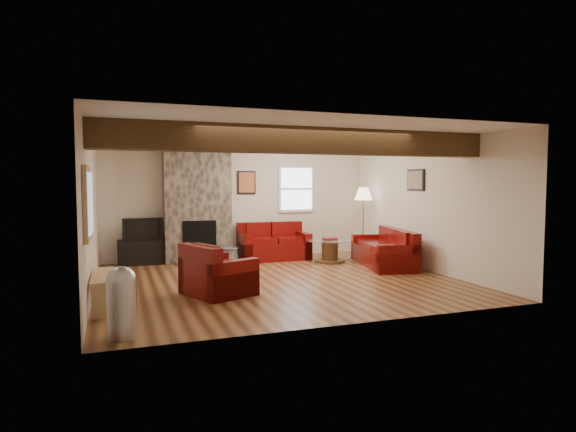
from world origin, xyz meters
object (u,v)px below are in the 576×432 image
at_px(loveseat, 274,241).
at_px(armchair_red, 218,269).
at_px(tv_cabinet, 143,252).
at_px(coffee_table, 330,251).
at_px(sofa_three, 383,247).
at_px(television, 143,229).
at_px(floor_lamp, 363,198).

distance_m(loveseat, armchair_red, 3.44).
xyz_separation_m(loveseat, tv_cabinet, (-2.76, 0.30, -0.15)).
bearing_deg(loveseat, coffee_table, -34.81).
distance_m(sofa_three, television, 4.98).
distance_m(coffee_table, tv_cabinet, 3.92).
relative_size(armchair_red, tv_cabinet, 0.94).
xyz_separation_m(television, floor_lamp, (4.78, -0.69, 0.62)).
height_order(coffee_table, television, television).
relative_size(television, floor_lamp, 0.51).
relative_size(tv_cabinet, floor_lamp, 0.64).
height_order(coffee_table, floor_lamp, floor_lamp).
bearing_deg(armchair_red, loveseat, -54.75).
bearing_deg(floor_lamp, sofa_three, -98.21).
height_order(armchair_red, tv_cabinet, armchair_red).
relative_size(sofa_three, television, 2.41).
height_order(loveseat, floor_lamp, floor_lamp).
bearing_deg(floor_lamp, loveseat, 168.95).
height_order(sofa_three, armchair_red, armchair_red).
relative_size(loveseat, armchair_red, 1.58).
bearing_deg(sofa_three, floor_lamp, -176.23).
height_order(loveseat, television, television).
height_order(armchair_red, floor_lamp, floor_lamp).
xyz_separation_m(sofa_three, coffee_table, (-0.83, 0.79, -0.13)).
bearing_deg(sofa_three, coffee_table, -121.62).
height_order(loveseat, coffee_table, loveseat).
distance_m(loveseat, television, 2.80).
bearing_deg(loveseat, tv_cabinet, 175.77).
distance_m(armchair_red, television, 3.36).
xyz_separation_m(armchair_red, television, (-0.93, 3.21, 0.35)).
bearing_deg(floor_lamp, armchair_red, -146.81).
relative_size(coffee_table, tv_cabinet, 0.98).
xyz_separation_m(sofa_three, floor_lamp, (0.17, 1.16, 0.98)).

